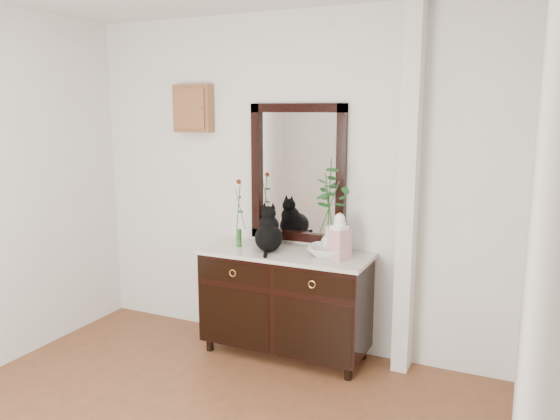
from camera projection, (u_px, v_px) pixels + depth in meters
The scene contains 10 objects.
wall_back at pixel (287, 184), 4.42m from camera, with size 3.60×0.04×2.70m, color silver.
pilaster at pixel (409, 193), 3.94m from camera, with size 0.12×0.20×2.70m, color silver.
sideboard at pixel (285, 298), 4.31m from camera, with size 1.33×0.52×0.82m.
wall_mirror at pixel (298, 173), 4.35m from camera, with size 0.80×0.06×1.10m.
key_cabinet at pixel (193, 108), 4.62m from camera, with size 0.35×0.10×0.40m, color brown.
cat at pixel (269, 229), 4.26m from camera, with size 0.25×0.31×0.35m, color black, non-canonical shape.
lotus_bowl at pixel (328, 251), 4.12m from camera, with size 0.31×0.31×0.08m, color white.
vase_branches at pixel (329, 205), 4.06m from camera, with size 0.35×0.35×0.74m, color silver, non-canonical shape.
bud_vase_rose at pixel (239, 213), 4.36m from camera, with size 0.07×0.07×0.56m, color #285B25, non-canonical shape.
ginger_jar at pixel (339, 236), 4.02m from camera, with size 0.13×0.13×0.36m, color white, non-canonical shape.
Camera 1 is at (1.77, -2.03, 1.95)m, focal length 35.00 mm.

